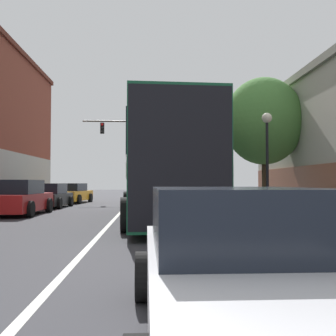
% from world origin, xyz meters
% --- Properties ---
extents(lane_center_line, '(0.14, 44.86, 0.01)m').
position_xyz_m(lane_center_line, '(0.00, 16.43, 0.00)').
color(lane_center_line, silver).
rests_on(lane_center_line, ground_plane).
extents(bus, '(3.27, 12.22, 3.76)m').
position_xyz_m(bus, '(1.75, 14.98, 2.10)').
color(bus, '#145133').
rests_on(bus, ground_plane).
extents(hatchback_foreground, '(1.93, 4.19, 1.36)m').
position_xyz_m(hatchback_foreground, '(2.11, 3.46, 0.64)').
color(hatchback_foreground, silver).
rests_on(hatchback_foreground, ground_plane).
extents(parked_car_left_mid, '(2.00, 4.57, 1.54)m').
position_xyz_m(parked_car_left_mid, '(-4.31, 17.56, 0.73)').
color(parked_car_left_mid, red).
rests_on(parked_car_left_mid, ground_plane).
extents(parked_car_left_far, '(2.13, 4.23, 1.38)m').
position_xyz_m(parked_car_left_far, '(-4.30, 22.63, 0.65)').
color(parked_car_left_far, black).
rests_on(parked_car_left_far, ground_plane).
extents(parked_car_left_distant, '(2.54, 4.68, 1.37)m').
position_xyz_m(parked_car_left_distant, '(-4.08, 27.95, 0.66)').
color(parked_car_left_distant, orange).
rests_on(parked_car_left_distant, ground_plane).
extents(traffic_signal_gantry, '(9.66, 0.36, 6.24)m').
position_xyz_m(traffic_signal_gantry, '(2.76, 28.84, 4.71)').
color(traffic_signal_gantry, '#514C47').
rests_on(traffic_signal_gantry, ground_plane).
extents(street_lamp, '(0.37, 0.37, 3.92)m').
position_xyz_m(street_lamp, '(5.57, 13.76, 2.54)').
color(street_lamp, black).
rests_on(street_lamp, ground_plane).
extents(street_tree_near, '(3.40, 3.06, 5.93)m').
position_xyz_m(street_tree_near, '(6.26, 16.47, 4.05)').
color(street_tree_near, '#3D2D1E').
rests_on(street_tree_near, ground_plane).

